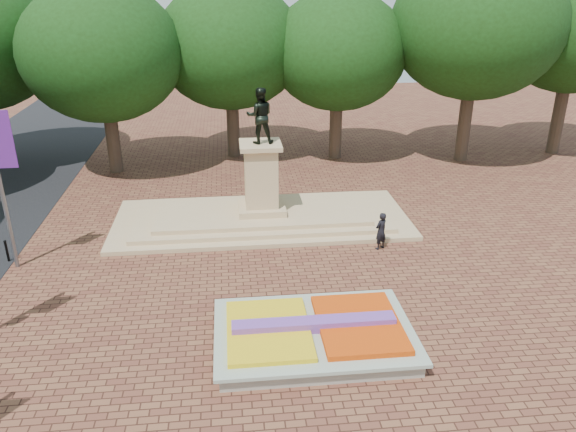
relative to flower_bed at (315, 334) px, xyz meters
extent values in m
plane|color=brown|center=(-1.03, 2.00, -0.38)|extent=(90.00, 90.00, 0.00)
cube|color=gray|center=(-0.03, 0.00, -0.15)|extent=(6.00, 4.00, 0.45)
cube|color=#A5B0A0|center=(-0.03, 0.00, 0.12)|extent=(6.30, 4.30, 0.12)
cube|color=#D7540B|center=(1.42, 0.00, 0.25)|extent=(2.60, 3.40, 0.22)
cube|color=yellow|center=(-1.48, 0.00, 0.24)|extent=(2.60, 3.40, 0.18)
cube|color=#593695|center=(-0.03, 0.00, 0.34)|extent=(5.20, 0.55, 0.38)
cube|color=tan|center=(-1.03, 10.00, -0.28)|extent=(14.00, 6.00, 0.20)
cube|color=tan|center=(-1.03, 10.00, -0.08)|extent=(12.00, 5.00, 0.20)
cube|color=tan|center=(-1.03, 10.00, 0.12)|extent=(10.00, 4.00, 0.20)
cube|color=tan|center=(-1.03, 10.00, 0.37)|extent=(2.20, 2.20, 0.30)
cube|color=tan|center=(-1.03, 10.00, 1.92)|extent=(1.50, 1.50, 2.80)
cube|color=tan|center=(-1.03, 10.00, 3.42)|extent=(1.90, 1.90, 0.20)
imported|color=black|center=(-1.03, 10.00, 4.77)|extent=(1.22, 0.95, 2.50)
cylinder|color=#3A2D20|center=(-9.03, 20.00, 1.62)|extent=(0.80, 0.80, 4.00)
ellipsoid|color=black|center=(-9.03, 20.00, 6.32)|extent=(8.80, 8.80, 7.48)
cylinder|color=#3A2D20|center=(-2.03, 20.00, 1.62)|extent=(0.80, 0.80, 4.00)
ellipsoid|color=black|center=(-2.03, 20.00, 6.32)|extent=(8.80, 8.80, 7.48)
cylinder|color=#3A2D20|center=(4.97, 20.00, 1.62)|extent=(0.80, 0.80, 4.00)
ellipsoid|color=black|center=(4.97, 20.00, 6.32)|extent=(8.80, 8.80, 7.48)
cylinder|color=#3A2D20|center=(11.97, 20.00, 1.62)|extent=(0.80, 0.80, 4.00)
ellipsoid|color=black|center=(11.97, 20.00, 6.32)|extent=(8.80, 8.80, 7.48)
cylinder|color=#3A2D20|center=(18.97, 20.00, 1.62)|extent=(0.80, 0.80, 4.00)
ellipsoid|color=black|center=(18.97, 20.00, 6.32)|extent=(8.80, 8.80, 7.48)
cylinder|color=slate|center=(-11.23, 6.50, 3.12)|extent=(0.16, 0.16, 7.00)
cube|color=#602088|center=(-10.78, 6.50, 4.92)|extent=(0.70, 0.04, 2.20)
cylinder|color=black|center=(-11.73, 7.00, 0.07)|extent=(0.10, 0.10, 0.90)
sphere|color=black|center=(-11.73, 7.00, 0.54)|extent=(0.12, 0.12, 0.12)
imported|color=black|center=(3.86, 6.50, 0.46)|extent=(0.73, 0.66, 1.67)
camera|label=1|loc=(-2.48, -14.78, 10.46)|focal=35.00mm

